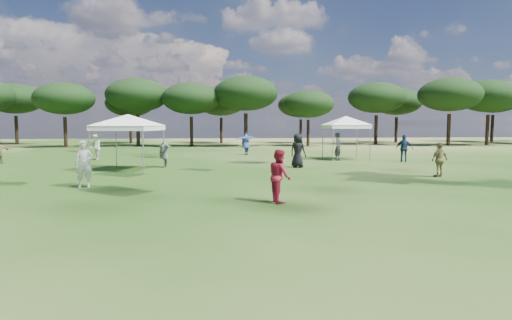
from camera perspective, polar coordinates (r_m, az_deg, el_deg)
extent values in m
cylinder|color=black|center=(48.55, -24.07, 3.40)|extent=(0.36, 0.36, 3.14)
ellipsoid|color=black|center=(48.61, -24.21, 7.48)|extent=(6.11, 6.11, 3.29)
cylinder|color=black|center=(48.35, -15.45, 3.84)|extent=(0.40, 0.40, 3.46)
ellipsoid|color=black|center=(48.44, -15.55, 8.35)|extent=(6.73, 6.73, 3.63)
cylinder|color=black|center=(46.59, -8.60, 3.77)|extent=(0.37, 0.37, 3.21)
ellipsoid|color=black|center=(46.66, -8.65, 8.11)|extent=(6.24, 6.24, 3.36)
cylinder|color=black|center=(46.25, -1.37, 4.03)|extent=(0.41, 0.41, 3.56)
ellipsoid|color=black|center=(46.36, -1.38, 8.87)|extent=(6.91, 6.91, 3.73)
cylinder|color=black|center=(47.67, 6.96, 3.61)|extent=(0.33, 0.33, 2.88)
ellipsoid|color=black|center=(47.71, 7.00, 7.42)|extent=(5.60, 5.60, 3.02)
cylinder|color=black|center=(52.66, 15.69, 3.89)|extent=(0.39, 0.39, 3.44)
ellipsoid|color=black|center=(52.75, 15.79, 8.01)|extent=(6.69, 6.69, 3.60)
cylinder|color=black|center=(52.14, 24.29, 3.68)|extent=(0.40, 0.40, 3.53)
ellipsoid|color=black|center=(52.23, 24.44, 7.95)|extent=(6.86, 6.86, 3.70)
cylinder|color=black|center=(55.10, 28.46, 3.53)|extent=(0.40, 0.40, 3.47)
ellipsoid|color=black|center=(55.19, 28.62, 7.49)|extent=(6.74, 6.74, 3.63)
cylinder|color=black|center=(58.13, -29.30, 3.49)|extent=(0.39, 0.39, 3.37)
ellipsoid|color=black|center=(58.20, -29.45, 7.14)|extent=(6.54, 6.54, 3.53)
cylinder|color=black|center=(56.11, -16.37, 3.76)|extent=(0.36, 0.36, 3.11)
ellipsoid|color=black|center=(56.16, -16.45, 7.25)|extent=(6.05, 6.05, 3.26)
cylinder|color=black|center=(54.46, -4.66, 3.95)|extent=(0.37, 0.37, 3.20)
ellipsoid|color=black|center=(54.51, -4.68, 7.65)|extent=(6.21, 6.21, 3.35)
cylinder|color=black|center=(54.47, 5.97, 3.84)|extent=(0.34, 0.34, 2.99)
ellipsoid|color=black|center=(54.51, 6.00, 7.30)|extent=(5.81, 5.81, 3.13)
cylinder|color=black|center=(58.88, 18.18, 3.85)|extent=(0.38, 0.38, 3.31)
ellipsoid|color=black|center=(58.94, 18.28, 7.39)|extent=(6.43, 6.43, 3.47)
cylinder|color=black|center=(66.01, 28.96, 3.71)|extent=(0.42, 0.42, 3.64)
ellipsoid|color=black|center=(66.10, 29.11, 7.18)|extent=(7.06, 7.06, 3.81)
cylinder|color=gray|center=(23.09, -21.28, 1.26)|extent=(0.06, 0.06, 2.27)
cylinder|color=gray|center=(21.83, -14.80, 1.24)|extent=(0.06, 0.06, 2.27)
cylinder|color=gray|center=(25.59, -18.14, 1.67)|extent=(0.06, 0.06, 2.27)
cylinder|color=gray|center=(24.45, -12.19, 1.66)|extent=(0.06, 0.06, 2.27)
cube|color=white|center=(23.66, -16.67, 4.10)|extent=(3.65, 3.65, 0.25)
pyramid|color=white|center=(23.67, -16.71, 5.85)|extent=(5.90, 5.90, 0.60)
cylinder|color=gray|center=(28.49, 10.22, 2.17)|extent=(0.06, 0.06, 2.30)
cylinder|color=gray|center=(29.32, 14.97, 2.15)|extent=(0.06, 0.06, 2.30)
cylinder|color=gray|center=(30.92, 8.87, 2.39)|extent=(0.06, 0.06, 2.30)
cylinder|color=gray|center=(31.68, 13.29, 2.38)|extent=(0.06, 0.06, 2.30)
cube|color=white|center=(30.05, 11.88, 4.38)|extent=(2.71, 2.71, 0.25)
pyramid|color=white|center=(30.05, 11.90, 5.76)|extent=(5.48, 5.48, 0.60)
imported|color=black|center=(24.05, 5.60, 1.27)|extent=(1.10, 1.07, 1.91)
imported|color=#515156|center=(24.65, -12.18, 0.83)|extent=(1.22, 1.94, 1.53)
imported|color=#A71B33|center=(13.34, 3.17, -2.13)|extent=(0.73, 0.89, 1.67)
imported|color=navy|center=(33.64, -1.37, 2.14)|extent=(2.00, 1.76, 1.71)
imported|color=#162B4E|center=(28.97, 19.15, 1.47)|extent=(1.11, 0.83, 1.75)
imported|color=silver|center=(17.77, -21.97, -0.50)|extent=(0.73, 0.54, 1.81)
imported|color=silver|center=(30.76, -20.65, 1.61)|extent=(0.96, 1.05, 1.75)
imported|color=olive|center=(21.38, 23.27, 0.04)|extent=(1.02, 0.68, 1.61)
imported|color=#2D2E32|center=(28.92, 10.91, 1.75)|extent=(0.76, 0.81, 1.86)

